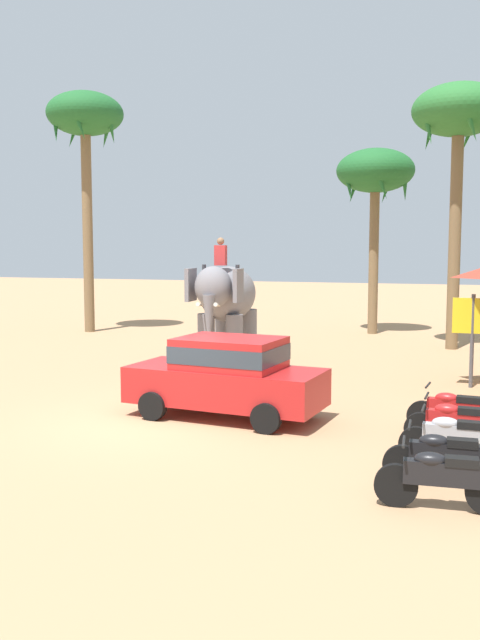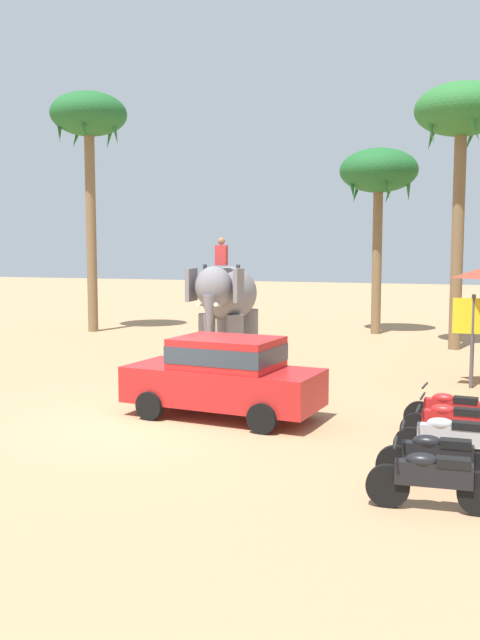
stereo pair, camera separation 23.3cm
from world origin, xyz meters
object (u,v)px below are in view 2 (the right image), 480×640
object	(u,v)px
motorcycle_mid_row	(449,439)
palm_tree_left_of_road	(461,119)
motorcycle_nearest_camera	(433,478)
motorcycle_far_in_row	(451,411)
elephant_with_mahout	(227,299)
car_sedan_foreground	(224,374)
signboard_yellow	(473,322)
palm_tree_leaning_seaward	(379,175)
palm_tree_behind_elephant	(89,123)
motorcycle_second_in_row	(437,458)
motorcycle_fourth_in_row	(451,424)

from	to	relation	value
motorcycle_mid_row	palm_tree_left_of_road	bearing A→B (deg)	92.83
motorcycle_nearest_camera	motorcycle_far_in_row	bearing A→B (deg)	90.10
elephant_with_mahout	motorcycle_mid_row	distance (m)	11.08
car_sedan_foreground	signboard_yellow	xyz separation A→B (m)	(4.77, 5.07, 0.76)
elephant_with_mahout	palm_tree_leaning_seaward	bearing A→B (deg)	71.42
palm_tree_behind_elephant	car_sedan_foreground	bearing A→B (deg)	-48.26
motorcycle_nearest_camera	motorcycle_second_in_row	xyz separation A→B (m)	(-0.02, 0.95, 0.00)
palm_tree_behind_elephant	palm_tree_leaning_seaward	distance (m)	12.28
motorcycle_fourth_in_row	signboard_yellow	distance (m)	5.97
car_sedan_foreground	elephant_with_mahout	distance (m)	7.07
car_sedan_foreground	motorcycle_mid_row	world-z (taller)	car_sedan_foreground
car_sedan_foreground	signboard_yellow	bearing A→B (deg)	46.77
palm_tree_behind_elephant	motorcycle_second_in_row	bearing A→B (deg)	-44.49
motorcycle_nearest_camera	palm_tree_left_of_road	size ratio (longest dim) A/B	0.20
elephant_with_mahout	motorcycle_fourth_in_row	bearing A→B (deg)	-45.70
motorcycle_nearest_camera	signboard_yellow	size ratio (longest dim) A/B	0.75
motorcycle_mid_row	signboard_yellow	size ratio (longest dim) A/B	0.75
palm_tree_left_of_road	motorcycle_mid_row	bearing A→B (deg)	-87.17
elephant_with_mahout	motorcycle_nearest_camera	distance (m)	12.69
motorcycle_fourth_in_row	palm_tree_behind_elephant	distance (m)	22.00
motorcycle_second_in_row	motorcycle_far_in_row	size ratio (longest dim) A/B	1.00
motorcycle_fourth_in_row	palm_tree_left_of_road	bearing A→B (deg)	92.93
motorcycle_nearest_camera	motorcycle_second_in_row	distance (m)	0.95
motorcycle_mid_row	motorcycle_far_in_row	distance (m)	2.01
elephant_with_mahout	motorcycle_far_in_row	xyz separation A→B (m)	(7.06, -6.32, -1.53)
motorcycle_far_in_row	signboard_yellow	world-z (taller)	signboard_yellow
motorcycle_nearest_camera	motorcycle_fourth_in_row	xyz separation A→B (m)	(0.05, 3.13, 0.00)
motorcycle_far_in_row	palm_tree_leaning_seaward	xyz separation A→B (m)	(-3.97, 15.52, 6.09)
motorcycle_second_in_row	palm_tree_behind_elephant	xyz separation A→B (m)	(-15.54, 15.27, 8.32)
motorcycle_second_in_row	palm_tree_behind_elephant	world-z (taller)	palm_tree_behind_elephant
motorcycle_mid_row	motorcycle_far_in_row	bearing A→B (deg)	92.45
motorcycle_fourth_in_row	palm_tree_leaning_seaward	world-z (taller)	palm_tree_leaning_seaward
motorcycle_second_in_row	palm_tree_leaning_seaward	size ratio (longest dim) A/B	0.24
car_sedan_foreground	palm_tree_left_of_road	xyz separation A→B (m)	(3.96, 12.12, 7.07)
motorcycle_second_in_row	motorcycle_far_in_row	bearing A→B (deg)	89.77
motorcycle_mid_row	motorcycle_far_in_row	world-z (taller)	same
palm_tree_leaning_seaward	motorcycle_mid_row	bearing A→B (deg)	-76.97
motorcycle_nearest_camera	palm_tree_leaning_seaward	size ratio (longest dim) A/B	0.24
elephant_with_mahout	palm_tree_leaning_seaward	distance (m)	10.72
motorcycle_far_in_row	motorcycle_nearest_camera	bearing A→B (deg)	-89.90
palm_tree_left_of_road	elephant_with_mahout	bearing A→B (deg)	-139.11
motorcycle_far_in_row	motorcycle_mid_row	bearing A→B (deg)	-87.55
elephant_with_mahout	motorcycle_second_in_row	distance (m)	11.91
car_sedan_foreground	motorcycle_second_in_row	bearing A→B (deg)	-32.95
motorcycle_second_in_row	signboard_yellow	world-z (taller)	signboard_yellow
motorcycle_far_in_row	palm_tree_left_of_road	bearing A→B (deg)	92.89
elephant_with_mahout	palm_tree_left_of_road	distance (m)	10.45
elephant_with_mahout	motorcycle_nearest_camera	xyz separation A→B (m)	(7.07, -10.43, -1.53)
motorcycle_far_in_row	palm_tree_leaning_seaward	bearing A→B (deg)	104.35
palm_tree_left_of_road	motorcycle_second_in_row	bearing A→B (deg)	-87.76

